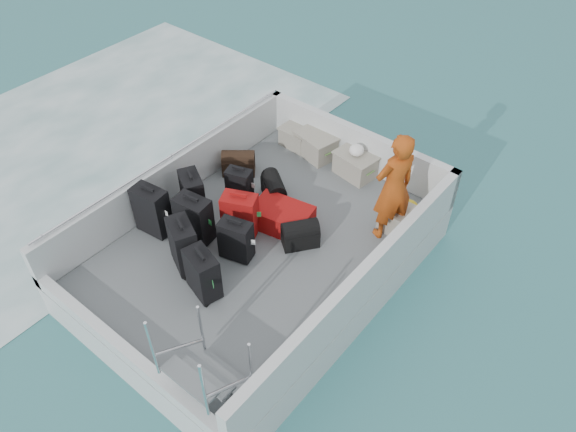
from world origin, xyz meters
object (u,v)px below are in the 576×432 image
(suitcase_5, at_px, (240,215))
(suitcase_7, at_px, (236,240))
(crate_3, at_px, (402,222))
(suitcase_0, at_px, (152,211))
(suitcase_1, at_px, (193,195))
(passenger, at_px, (394,187))
(suitcase_2, at_px, (239,185))
(suitcase_6, at_px, (203,274))
(suitcase_8, at_px, (282,217))
(crate_2, at_px, (355,165))
(suitcase_3, at_px, (183,246))
(crate_1, at_px, (316,146))
(crate_0, at_px, (296,138))
(suitcase_4, at_px, (194,220))

(suitcase_5, bearing_deg, suitcase_7, -78.58)
(crate_3, bearing_deg, suitcase_0, -140.84)
(suitcase_1, relative_size, crate_3, 1.20)
(suitcase_7, bearing_deg, suitcase_1, 151.91)
(crate_3, relative_size, passenger, 0.35)
(suitcase_2, relative_size, suitcase_6, 0.82)
(suitcase_8, distance_m, crate_2, 1.69)
(suitcase_3, distance_m, crate_1, 3.17)
(suitcase_2, relative_size, suitcase_5, 0.82)
(crate_0, xyz_separation_m, passenger, (2.38, -0.85, 0.71))
(suitcase_5, height_order, crate_0, suitcase_5)
(suitcase_0, xyz_separation_m, suitcase_3, (0.86, -0.19, -0.01))
(suitcase_6, distance_m, suitcase_8, 1.63)
(suitcase_1, bearing_deg, suitcase_4, -12.92)
(passenger, bearing_deg, suitcase_5, -25.95)
(suitcase_5, distance_m, crate_0, 2.32)
(crate_1, relative_size, passenger, 0.37)
(suitcase_2, xyz_separation_m, crate_0, (-0.21, 1.66, -0.12))
(crate_3, bearing_deg, suitcase_2, -157.23)
(suitcase_2, height_order, suitcase_8, suitcase_2)
(suitcase_0, distance_m, crate_3, 3.62)
(suitcase_1, relative_size, suitcase_4, 0.98)
(suitcase_0, xyz_separation_m, suitcase_1, (0.18, 0.63, -0.03))
(suitcase_5, bearing_deg, suitcase_0, -167.07)
(suitcase_3, xyz_separation_m, crate_0, (-0.58, 3.16, -0.22))
(suitcase_2, distance_m, crate_2, 1.94)
(crate_0, bearing_deg, suitcase_7, -68.75)
(suitcase_0, distance_m, suitcase_8, 1.88)
(suitcase_7, bearing_deg, suitcase_5, 110.56)
(suitcase_2, distance_m, suitcase_3, 1.54)
(suitcase_0, relative_size, suitcase_5, 1.13)
(crate_2, xyz_separation_m, passenger, (1.13, -0.82, 0.67))
(suitcase_1, height_order, suitcase_5, suitcase_1)
(crate_0, height_order, crate_2, crate_2)
(suitcase_3, distance_m, suitcase_4, 0.53)
(suitcase_7, relative_size, suitcase_8, 0.73)
(crate_0, relative_size, crate_3, 0.87)
(suitcase_5, distance_m, crate_2, 2.24)
(suitcase_2, distance_m, crate_3, 2.52)
(suitcase_1, height_order, passenger, passenger)
(suitcase_0, bearing_deg, suitcase_8, 35.45)
(suitcase_0, relative_size, suitcase_6, 1.13)
(suitcase_6, bearing_deg, suitcase_8, 106.61)
(suitcase_3, height_order, suitcase_7, suitcase_3)
(suitcase_2, bearing_deg, suitcase_4, -102.63)
(suitcase_0, xyz_separation_m, crate_0, (0.28, 2.97, -0.23))
(passenger, bearing_deg, crate_1, -88.66)
(suitcase_0, bearing_deg, crate_1, 69.48)
(suitcase_6, xyz_separation_m, suitcase_7, (-0.11, 0.74, -0.03))
(crate_1, bearing_deg, passenger, -23.49)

